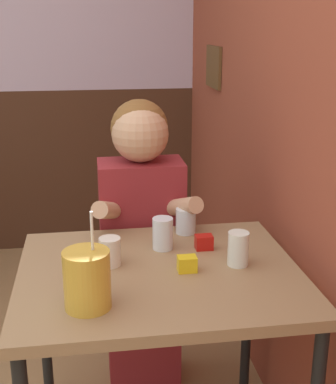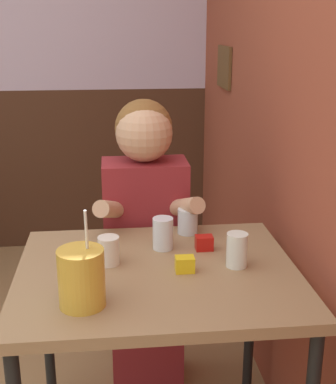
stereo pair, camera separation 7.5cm
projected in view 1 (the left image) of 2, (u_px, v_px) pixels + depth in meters
The scene contains 10 objects.
brick_wall_right at pixel (254, 64), 2.38m from camera, with size 0.08×4.50×2.70m.
main_table at pixel (160, 293), 1.73m from camera, with size 0.90×0.74×0.77m.
person_seated at pixel (142, 237), 2.21m from camera, with size 0.42×0.42×1.24m.
cocktail_pitcher at pixel (87, 280), 1.46m from camera, with size 0.13×0.13×0.29m.
glass_near_pitcher at pixel (163, 233), 1.85m from camera, with size 0.07×0.07×0.11m.
glass_center at pixel (238, 249), 1.72m from camera, with size 0.07×0.07×0.11m.
glass_far_side at pixel (110, 252), 1.73m from camera, with size 0.07×0.07×0.09m.
glass_by_brick at pixel (186, 221), 1.99m from camera, with size 0.08×0.08×0.10m.
condiment_ketchup at pixel (204, 242), 1.85m from camera, with size 0.06×0.04×0.05m.
condiment_mustard at pixel (187, 264), 1.69m from camera, with size 0.06×0.04×0.05m.
Camera 1 is at (0.68, -1.10, 1.53)m, focal length 50.00 mm.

